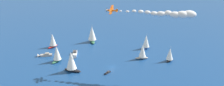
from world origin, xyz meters
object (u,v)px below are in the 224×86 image
sailboat_offshore (170,55)px  sailboat_mid_cluster (57,54)px  sailboat_inshore (92,34)px  sailboat_trailing (53,41)px  sailboat_ahead (146,42)px  biplane_lead (111,10)px  motorboat_outer_ring_b (75,54)px  motorboat_far_stbd (44,55)px  sailboat_near_centre (71,61)px  sailboat_outer_ring_a (142,52)px  wingwalker_lead (111,7)px  motorboat_outer_ring_c (107,73)px

sailboat_offshore → sailboat_mid_cluster: size_ratio=0.83×
sailboat_inshore → sailboat_trailing: bearing=102.3°
sailboat_mid_cluster → sailboat_ahead: bearing=-78.6°
sailboat_ahead → biplane_lead: (-25.56, 28.66, 30.27)m
sailboat_mid_cluster → motorboat_outer_ring_b: sailboat_mid_cluster is taller
biplane_lead → sailboat_mid_cluster: bearing=68.0°
sailboat_mid_cluster → motorboat_far_stbd: bearing=41.1°
sailboat_inshore → sailboat_mid_cluster: 40.37m
sailboat_inshore → sailboat_trailing: 29.30m
sailboat_near_centre → sailboat_inshore: size_ratio=1.00×
sailboat_offshore → biplane_lead: 48.67m
sailboat_ahead → motorboat_outer_ring_b: size_ratio=1.00×
sailboat_ahead → motorboat_far_stbd: bearing=91.9°
sailboat_ahead → sailboat_outer_ring_a: bearing=156.7°
motorboat_far_stbd → wingwalker_lead: 59.97m
sailboat_offshore → sailboat_ahead: bearing=21.4°
sailboat_trailing → sailboat_inshore: bearing=-77.7°
wingwalker_lead → biplane_lead: bearing=-23.3°
sailboat_offshore → sailboat_outer_ring_a: (6.29, 16.10, 0.46)m
sailboat_inshore → motorboat_outer_ring_b: bearing=149.3°
motorboat_outer_ring_c → wingwalker_lead: bearing=-25.7°
sailboat_offshore → wingwalker_lead: bearing=94.9°
sailboat_inshore → sailboat_near_centre: bearing=160.7°
sailboat_inshore → motorboat_outer_ring_c: bearing=-176.0°
motorboat_far_stbd → motorboat_outer_ring_c: motorboat_far_stbd is taller
motorboat_far_stbd → sailboat_outer_ring_a: (-14.32, -62.90, 4.19)m
sailboat_trailing → motorboat_outer_ring_c: size_ratio=2.47×
sailboat_outer_ring_a → biplane_lead: biplane_lead is taller
motorboat_outer_ring_c → motorboat_far_stbd: bearing=50.2°
sailboat_ahead → sailboat_mid_cluster: 62.49m
sailboat_near_centre → sailboat_mid_cluster: size_ratio=1.17×
sailboat_inshore → sailboat_mid_cluster: (-31.63, 25.08, -0.95)m
sailboat_near_centre → wingwalker_lead: wingwalker_lead is taller
sailboat_near_centre → motorboat_outer_ring_b: 24.10m
sailboat_ahead → motorboat_outer_ring_c: size_ratio=2.41×
wingwalker_lead → sailboat_inshore: bearing=9.1°
motorboat_far_stbd → wingwalker_lead: (-23.86, -41.12, 36.55)m
motorboat_outer_ring_b → sailboat_outer_ring_a: bearing=-106.2°
motorboat_outer_ring_c → motorboat_outer_ring_b: bearing=30.8°
sailboat_trailing → biplane_lead: (-38.59, -36.12, 30.15)m
sailboat_trailing → motorboat_far_stbd: bearing=161.1°
sailboat_offshore → motorboat_outer_ring_b: size_ratio=0.90×
sailboat_offshore → sailboat_outer_ring_a: 17.29m
sailboat_offshore → biplane_lead: biplane_lead is taller
sailboat_mid_cluster → sailboat_outer_ring_a: bearing=-94.5°
motorboat_far_stbd → sailboat_inshore: bearing=-57.5°
motorboat_outer_ring_b → sailboat_trailing: bearing=40.5°
sailboat_offshore → sailboat_ahead: sailboat_ahead is taller
biplane_lead → sailboat_ahead: bearing=-48.3°
motorboat_outer_ring_b → motorboat_outer_ring_c: 34.28m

